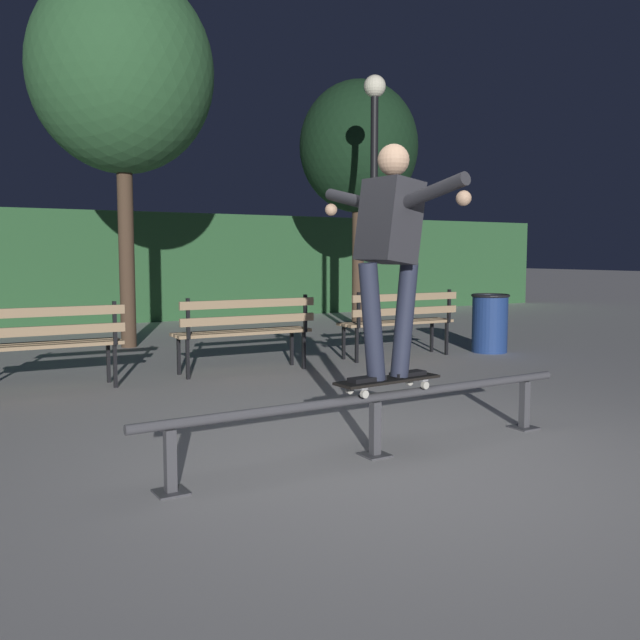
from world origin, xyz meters
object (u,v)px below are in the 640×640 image
object	(u,v)px
skateboard	(388,381)
park_bench_right_center	(245,326)
skateboarder	(390,241)
park_bench_left_center	(38,338)
lamp_post_right	(374,175)
park_bench_rightmost	(400,317)
tree_behind_benches	(122,73)
tree_far_right	(359,148)
trash_can	(490,322)
grind_rail	(375,409)

from	to	relation	value
skateboard	park_bench_right_center	xyz separation A→B (m)	(0.54, 3.42, 0.03)
skateboard	skateboarder	distance (m)	0.94
park_bench_left_center	lamp_post_right	world-z (taller)	lamp_post_right
skateboarder	park_bench_right_center	size ratio (longest dim) A/B	0.96
park_bench_rightmost	tree_behind_benches	distance (m)	5.17
tree_far_right	trash_can	xyz separation A→B (m)	(-0.35, -3.74, -2.84)
grind_rail	lamp_post_right	distance (m)	6.09
skateboard	skateboarder	bearing A→B (deg)	3.61
grind_rail	skateboard	world-z (taller)	skateboard
skateboard	lamp_post_right	xyz separation A→B (m)	(3.19, 4.65, 1.98)
grind_rail	park_bench_right_center	bearing A→B (deg)	79.32
skateboarder	lamp_post_right	bearing A→B (deg)	55.54
park_bench_right_center	trash_can	xyz separation A→B (m)	(3.59, -0.21, -0.12)
skateboarder	tree_behind_benches	bearing A→B (deg)	89.78
park_bench_left_center	park_bench_rightmost	distance (m)	4.40
tree_behind_benches	trash_can	distance (m)	6.19
park_bench_left_center	tree_behind_benches	bearing A→B (deg)	59.63
park_bench_left_center	tree_far_right	world-z (taller)	tree_far_right
park_bench_right_center	lamp_post_right	world-z (taller)	lamp_post_right
skateboard	tree_far_right	distance (m)	8.71
tree_far_right	lamp_post_right	distance (m)	2.74
skateboard	park_bench_right_center	distance (m)	3.46
park_bench_left_center	trash_can	xyz separation A→B (m)	(5.79, -0.21, -0.12)
park_bench_right_center	park_bench_rightmost	world-z (taller)	same
park_bench_rightmost	trash_can	size ratio (longest dim) A/B	2.02
park_bench_right_center	tree_behind_benches	bearing A→B (deg)	100.13
skateboarder	tree_far_right	world-z (taller)	tree_far_right
lamp_post_right	trash_can	world-z (taller)	lamp_post_right
park_bench_right_center	tree_far_right	size ratio (longest dim) A/B	0.36
skateboarder	skateboard	bearing A→B (deg)	-176.39
park_bench_right_center	trash_can	world-z (taller)	park_bench_right_center
grind_rail	tree_far_right	world-z (taller)	tree_far_right
park_bench_left_center	trash_can	bearing A→B (deg)	-2.07
grind_rail	park_bench_rightmost	bearing A→B (deg)	50.22
park_bench_rightmost	tree_behind_benches	xyz separation A→B (m)	(-2.71, 2.88, 3.33)
grind_rail	skateboard	size ratio (longest dim) A/B	4.23
tree_behind_benches	lamp_post_right	distance (m)	3.83
grind_rail	tree_behind_benches	xyz separation A→B (m)	(0.13, 6.29, 3.55)
grind_rail	tree_behind_benches	world-z (taller)	tree_behind_benches
skateboarder	tree_behind_benches	world-z (taller)	tree_behind_benches
tree_behind_benches	lamp_post_right	world-z (taller)	tree_behind_benches
skateboarder	lamp_post_right	distance (m)	5.73
grind_rail	tree_far_right	size ratio (longest dim) A/B	0.75
park_bench_rightmost	lamp_post_right	distance (m)	2.35
park_bench_left_center	park_bench_right_center	world-z (taller)	same
trash_can	lamp_post_right	bearing A→B (deg)	122.94
park_bench_left_center	tree_far_right	size ratio (longest dim) A/B	0.36
tree_behind_benches	tree_far_right	distance (m)	4.54
grind_rail	skateboarder	distance (m)	1.12
grind_rail	skateboarder	xyz separation A→B (m)	(0.11, 0.00, 1.12)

